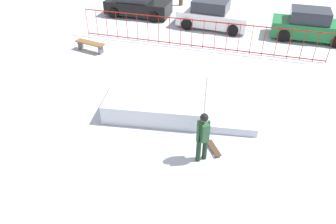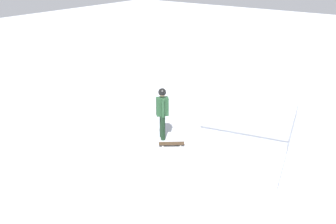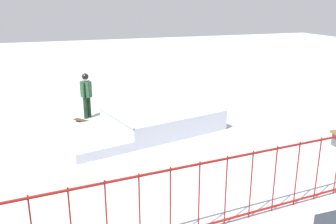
{
  "view_description": "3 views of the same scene",
  "coord_description": "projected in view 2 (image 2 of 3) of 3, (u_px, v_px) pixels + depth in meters",
  "views": [
    {
      "loc": [
        4.16,
        -8.84,
        6.87
      ],
      "look_at": [
        1.14,
        -1.05,
        0.9
      ],
      "focal_mm": 33.82,
      "sensor_mm": 36.0,
      "label": 1
    },
    {
      "loc": [
        11.09,
        4.64,
        5.49
      ],
      "look_at": [
        2.57,
        -1.6,
        1.0
      ],
      "focal_mm": 39.16,
      "sensor_mm": 36.0,
      "label": 2
    },
    {
      "loc": [
        4.1,
        11.86,
        4.35
      ],
      "look_at": [
        0.04,
        0.33,
        0.6
      ],
      "focal_mm": 39.37,
      "sensor_mm": 36.0,
      "label": 3
    }
  ],
  "objects": [
    {
      "name": "skate_ramp",
      "position": [
        250.0,
        127.0,
        12.08
      ],
      "size": [
        5.85,
        3.76,
        0.74
      ],
      "rotation": [
        0.0,
        0.0,
        0.23
      ],
      "color": "silver",
      "rests_on": "ground"
    },
    {
      "name": "ground_plane",
      "position": [
        248.0,
        126.0,
        12.9
      ],
      "size": [
        60.0,
        60.0,
        0.0
      ],
      "primitive_type": "plane",
      "color": "#B2B7C1"
    },
    {
      "name": "skater",
      "position": [
        162.0,
        110.0,
        11.63
      ],
      "size": [
        0.43,
        0.42,
        1.73
      ],
      "rotation": [
        0.0,
        0.0,
        5.52
      ],
      "color": "black",
      "rests_on": "ground"
    },
    {
      "name": "skateboard",
      "position": [
        172.0,
        144.0,
        11.5
      ],
      "size": [
        0.66,
        0.75,
        0.09
      ],
      "rotation": [
        0.0,
        0.0,
        5.39
      ],
      "color": "#3F2D1E",
      "rests_on": "ground"
    }
  ]
}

